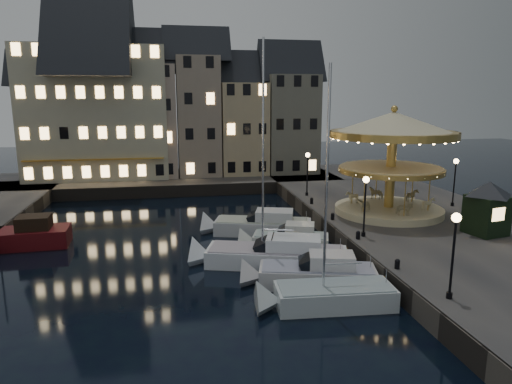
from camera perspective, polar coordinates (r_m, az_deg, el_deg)
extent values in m
plane|color=black|center=(29.64, 0.89, -9.27)|extent=(160.00, 160.00, 0.00)
cube|color=#474442|center=(39.68, 19.39, -3.50)|extent=(16.00, 56.00, 1.30)
cube|color=#474442|center=(56.09, -12.82, 1.21)|extent=(44.00, 12.00, 1.30)
cube|color=#47423A|center=(36.44, 8.35, -4.27)|extent=(0.15, 44.00, 1.30)
cube|color=#47423A|center=(50.14, -10.81, 0.06)|extent=(48.00, 0.15, 1.30)
cylinder|color=black|center=(23.92, 23.01, -11.80)|extent=(0.28, 0.28, 0.30)
cylinder|color=black|center=(23.30, 23.35, -7.84)|extent=(0.12, 0.12, 3.80)
sphere|color=#FFD18C|center=(22.73, 23.77, -2.96)|extent=(0.44, 0.44, 0.44)
cylinder|color=black|center=(32.17, 13.27, -5.15)|extent=(0.28, 0.28, 0.30)
cylinder|color=black|center=(31.71, 13.42, -2.13)|extent=(0.12, 0.12, 3.80)
sphere|color=#FFD18C|center=(31.30, 13.60, 1.52)|extent=(0.44, 0.44, 0.44)
cylinder|color=black|center=(44.46, 6.37, -0.24)|extent=(0.28, 0.28, 0.30)
cylinder|color=black|center=(44.13, 6.42, 1.99)|extent=(0.12, 0.12, 3.80)
sphere|color=#FFD18C|center=(43.83, 6.48, 4.63)|extent=(0.44, 0.44, 0.44)
cylinder|color=black|center=(43.48, 23.33, -1.41)|extent=(0.28, 0.28, 0.30)
cylinder|color=black|center=(43.14, 23.52, 0.85)|extent=(0.12, 0.12, 3.80)
sphere|color=#FFD18C|center=(42.84, 23.74, 3.54)|extent=(0.44, 0.44, 0.44)
cylinder|color=black|center=(26.79, 17.23, -8.73)|extent=(0.28, 0.28, 0.40)
sphere|color=black|center=(26.71, 17.26, -8.28)|extent=(0.30, 0.30, 0.30)
cylinder|color=black|center=(31.48, 12.63, -5.40)|extent=(0.28, 0.28, 0.40)
sphere|color=black|center=(31.42, 12.65, -5.02)|extent=(0.30, 0.30, 0.30)
cylinder|color=black|center=(35.95, 9.55, -3.13)|extent=(0.28, 0.28, 0.40)
sphere|color=black|center=(35.90, 9.56, -2.79)|extent=(0.30, 0.30, 0.30)
cylinder|color=black|center=(41.01, 6.96, -1.20)|extent=(0.28, 0.28, 0.40)
sphere|color=black|center=(40.96, 6.97, -0.90)|extent=(0.30, 0.30, 0.30)
cube|color=gray|center=(58.97, -24.33, 7.00)|extent=(5.00, 8.00, 11.00)
cube|color=slate|center=(57.88, -19.09, 7.82)|extent=(5.60, 8.00, 12.00)
cube|color=#B9A291|center=(57.26, -13.07, 8.62)|extent=(6.20, 8.00, 13.00)
cube|color=gray|center=(57.27, -7.27, 9.33)|extent=(5.00, 8.00, 14.00)
cube|color=tan|center=(57.91, -1.78, 7.95)|extent=(5.60, 8.00, 11.00)
cube|color=slate|center=(59.08, 4.09, 8.49)|extent=(6.20, 8.00, 12.00)
cube|color=beige|center=(57.80, -19.14, 9.30)|extent=(16.00, 9.00, 15.00)
cube|color=silver|center=(24.53, 9.78, -12.94)|extent=(6.20, 2.73, 1.30)
cube|color=#85969C|center=(24.26, 9.83, -11.51)|extent=(5.89, 2.52, 0.10)
cylinder|color=silver|center=(22.55, 8.82, 0.80)|extent=(0.14, 0.14, 10.60)
cube|color=silver|center=(26.86, 7.65, -10.63)|extent=(6.95, 3.80, 1.30)
cube|color=gray|center=(26.62, 7.69, -9.29)|extent=(6.58, 3.55, 0.10)
cube|color=silver|center=(26.53, 9.44, -8.43)|extent=(2.85, 2.23, 0.80)
cube|color=black|center=(26.47, 6.55, -8.62)|extent=(1.48, 1.78, 0.92)
cube|color=white|center=(29.66, 2.57, -8.34)|extent=(9.32, 5.12, 1.30)
cube|color=#958D98|center=(29.43, 2.58, -7.11)|extent=(8.83, 4.79, 0.10)
cube|color=white|center=(29.25, 4.70, -6.37)|extent=(3.82, 2.88, 0.80)
cube|color=black|center=(29.38, 1.19, -6.46)|extent=(1.92, 2.19, 1.07)
cylinder|color=silver|center=(28.15, 0.88, 4.58)|extent=(0.14, 0.14, 12.03)
cube|color=silver|center=(32.63, 4.35, -6.46)|extent=(5.62, 3.58, 1.30)
cube|color=gray|center=(32.43, 4.37, -5.33)|extent=(5.32, 3.34, 0.10)
cube|color=silver|center=(32.28, 5.50, -4.64)|extent=(2.37, 2.07, 0.80)
cube|color=black|center=(32.36, 3.64, -4.75)|extent=(1.35, 1.64, 0.83)
cube|color=silver|center=(36.25, 0.88, -4.56)|extent=(7.94, 4.57, 1.30)
cube|color=gray|center=(36.07, 0.88, -3.54)|extent=(7.52, 4.27, 0.10)
cube|color=silver|center=(35.88, 2.32, -2.92)|extent=(3.28, 2.63, 0.80)
cube|color=black|center=(36.04, -0.07, -3.00)|extent=(1.71, 2.05, 0.98)
cube|color=#570E13|center=(37.37, -28.08, -5.32)|extent=(7.76, 3.01, 1.50)
cube|color=black|center=(36.69, -26.00, -3.47)|extent=(2.33, 1.94, 1.02)
cylinder|color=beige|center=(38.99, 16.21, -2.16)|extent=(8.66, 8.66, 0.54)
cylinder|color=gold|center=(38.31, 16.52, 3.11)|extent=(0.76, 0.76, 6.71)
cylinder|color=beige|center=(38.32, 16.51, 2.95)|extent=(8.01, 8.01, 0.19)
cylinder|color=gold|center=(38.35, 16.49, 2.67)|extent=(8.31, 8.31, 0.38)
cone|color=beige|center=(37.97, 16.82, 8.29)|extent=(9.96, 9.96, 1.73)
cylinder|color=gold|center=(38.03, 16.74, 6.90)|extent=(9.96, 9.96, 0.54)
sphere|color=gold|center=(37.93, 16.92, 9.92)|extent=(0.54, 0.54, 0.54)
imported|color=beige|center=(40.93, 19.35, -0.55)|extent=(1.81, 1.31, 1.08)
cube|color=black|center=(35.36, 26.85, -2.58)|extent=(2.68, 2.68, 2.71)
pyramid|color=black|center=(34.90, 27.21, 1.19)|extent=(3.61, 3.61, 1.01)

